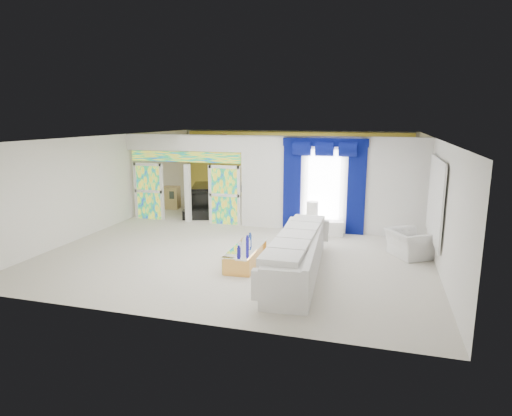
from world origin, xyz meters
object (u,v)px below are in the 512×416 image
(console_table, at_px, (322,228))
(grand_piano, at_px, (213,198))
(white_sofa, at_px, (297,256))
(coffee_table, at_px, (246,256))
(armchair, at_px, (409,244))

(console_table, bearing_deg, grand_piano, 151.77)
(white_sofa, xyz_separation_m, coffee_table, (-1.35, 0.30, -0.21))
(armchair, height_order, grand_piano, grand_piano)
(white_sofa, relative_size, console_table, 3.33)
(armchair, bearing_deg, white_sofa, 97.37)
(coffee_table, bearing_deg, white_sofa, -12.53)
(grand_piano, bearing_deg, console_table, -46.65)
(console_table, bearing_deg, white_sofa, -91.54)
(white_sofa, distance_m, coffee_table, 1.40)
(armchair, relative_size, grand_piano, 0.54)
(white_sofa, relative_size, coffee_table, 2.39)
(console_table, height_order, grand_piano, grand_piano)
(grand_piano, bearing_deg, white_sofa, -71.90)
(armchair, bearing_deg, console_table, 27.11)
(coffee_table, relative_size, console_table, 1.39)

